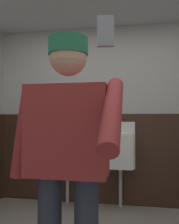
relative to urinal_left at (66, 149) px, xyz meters
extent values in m
cube|color=#B2B2AD|center=(0.57, 0.22, 0.48)|extent=(3.85, 0.12, 2.52)
cube|color=#382319|center=(0.57, 0.14, -0.15)|extent=(3.25, 0.03, 1.26)
cube|color=white|center=(0.00, 0.13, 0.05)|extent=(0.40, 0.05, 0.65)
cube|color=white|center=(0.00, -0.04, 0.00)|extent=(0.34, 0.30, 0.45)
cylinder|color=#B7BABF|center=(0.00, 0.12, 0.34)|extent=(0.04, 0.04, 0.24)
cylinder|color=#B7BABF|center=(0.00, 0.09, -0.50)|extent=(0.05, 0.05, 0.55)
cube|color=white|center=(0.75, 0.13, 0.05)|extent=(0.40, 0.05, 0.65)
cube|color=white|center=(0.75, -0.04, 0.00)|extent=(0.34, 0.30, 0.45)
cylinder|color=#B7BABF|center=(0.75, 0.12, 0.34)|extent=(0.04, 0.04, 0.24)
cylinder|color=#B7BABF|center=(0.75, 0.09, -0.50)|extent=(0.05, 0.05, 0.55)
cube|color=#4C4C51|center=(0.38, -0.07, 0.17)|extent=(0.04, 0.40, 0.90)
cube|color=maroon|center=(0.53, -1.83, 0.35)|extent=(0.47, 0.24, 0.52)
cylinder|color=maroon|center=(0.25, -1.83, 0.33)|extent=(0.17, 0.09, 0.56)
cylinder|color=maroon|center=(0.81, -2.06, 0.45)|extent=(0.09, 0.50, 0.39)
sphere|color=#D8AD8C|center=(0.53, -1.83, 0.78)|extent=(0.22, 0.22, 0.22)
cylinder|color=#26724C|center=(0.53, -1.83, 0.84)|extent=(0.24, 0.24, 0.10)
cube|color=#A5A8B2|center=(0.81, -2.34, 0.73)|extent=(0.06, 0.03, 0.11)
cube|color=silver|center=(0.29, 0.12, 0.66)|extent=(0.10, 0.07, 0.18)
camera|label=1|loc=(0.89, -3.17, 0.42)|focal=37.59mm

